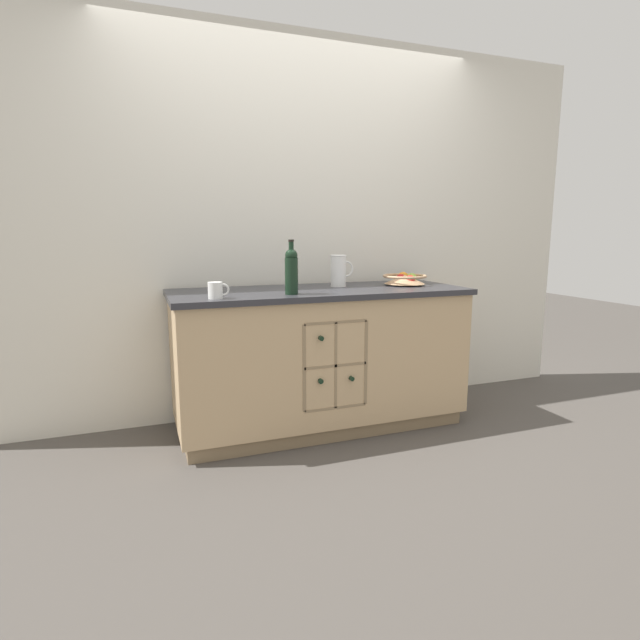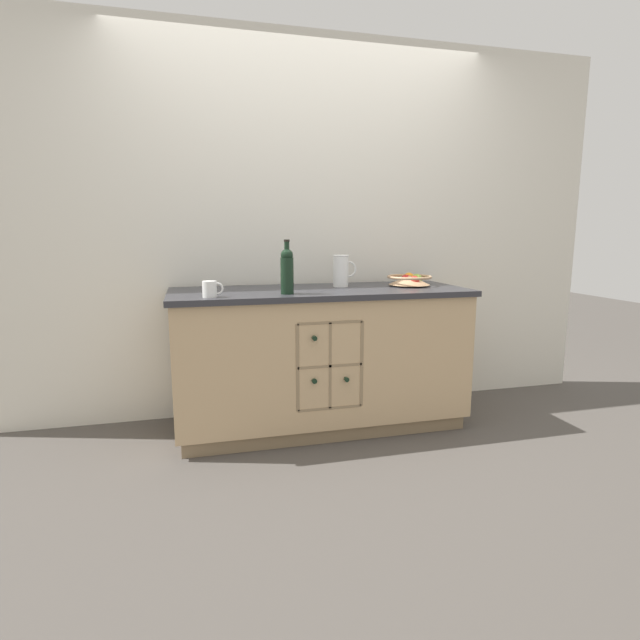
{
  "view_description": "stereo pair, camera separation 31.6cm",
  "coord_description": "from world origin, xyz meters",
  "px_view_note": "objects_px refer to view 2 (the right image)",
  "views": [
    {
      "loc": [
        -1.08,
        -2.93,
        1.25
      ],
      "look_at": [
        0.0,
        0.0,
        0.7
      ],
      "focal_mm": 28.0,
      "sensor_mm": 36.0,
      "label": 1
    },
    {
      "loc": [
        -0.78,
        -3.02,
        1.25
      ],
      "look_at": [
        0.0,
        0.0,
        0.7
      ],
      "focal_mm": 28.0,
      "sensor_mm": 36.0,
      "label": 2
    }
  ],
  "objects_px": {
    "fruit_bowl": "(410,279)",
    "white_pitcher": "(341,270)",
    "ceramic_mug": "(210,289)",
    "standing_wine_bottle": "(287,270)"
  },
  "relations": [
    {
      "from": "fruit_bowl",
      "to": "standing_wine_bottle",
      "type": "distance_m",
      "value": 0.91
    },
    {
      "from": "white_pitcher",
      "to": "standing_wine_bottle",
      "type": "relative_size",
      "value": 0.66
    },
    {
      "from": "fruit_bowl",
      "to": "ceramic_mug",
      "type": "bearing_deg",
      "value": -168.35
    },
    {
      "from": "ceramic_mug",
      "to": "fruit_bowl",
      "type": "bearing_deg",
      "value": 11.65
    },
    {
      "from": "standing_wine_bottle",
      "to": "ceramic_mug",
      "type": "bearing_deg",
      "value": -174.2
    },
    {
      "from": "standing_wine_bottle",
      "to": "fruit_bowl",
      "type": "bearing_deg",
      "value": 14.51
    },
    {
      "from": "fruit_bowl",
      "to": "white_pitcher",
      "type": "xyz_separation_m",
      "value": [
        -0.45,
        0.07,
        0.06
      ]
    },
    {
      "from": "fruit_bowl",
      "to": "white_pitcher",
      "type": "relative_size",
      "value": 1.43
    },
    {
      "from": "ceramic_mug",
      "to": "standing_wine_bottle",
      "type": "xyz_separation_m",
      "value": [
        0.44,
        0.04,
        0.09
      ]
    },
    {
      "from": "white_pitcher",
      "to": "standing_wine_bottle",
      "type": "xyz_separation_m",
      "value": [
        -0.42,
        -0.3,
        0.03
      ]
    }
  ]
}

